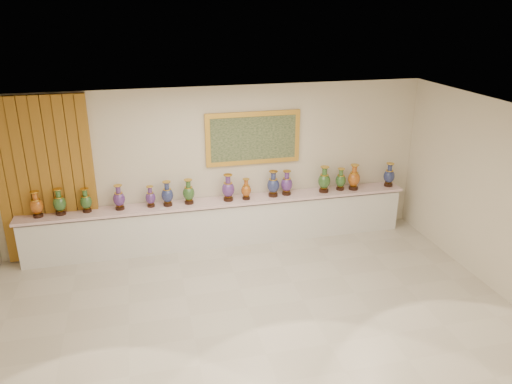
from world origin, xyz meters
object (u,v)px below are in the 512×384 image
counter (221,223)px  vase_1 (60,203)px  vase_2 (86,201)px  vase_0 (37,206)px

counter → vase_1: bearing=179.9°
counter → vase_2: (-2.41, 0.02, 0.66)m
vase_1 → vase_2: bearing=1.9°
counter → vase_0: size_ratio=15.46×
vase_2 → vase_1: bearing=-178.1°
counter → vase_2: vase_2 is taller
vase_0 → vase_1: 0.37m
vase_1 → vase_2: 0.44m
vase_0 → vase_2: 0.81m
counter → vase_1: vase_1 is taller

